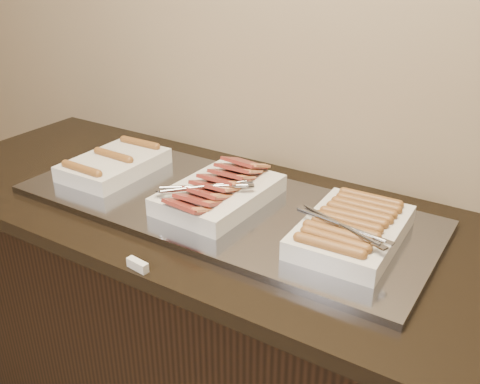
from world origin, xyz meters
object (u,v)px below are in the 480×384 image
object	(u,v)px
counter	(223,331)
warming_tray	(221,206)
dish_center	(219,192)
dish_left	(114,164)
dish_right	(351,229)

from	to	relation	value
counter	warming_tray	bearing A→B (deg)	0.00
dish_center	dish_left	bearing A→B (deg)	-178.59
warming_tray	dish_left	distance (m)	0.41
counter	dish_left	size ratio (longest dim) A/B	6.39
counter	warming_tray	size ratio (longest dim) A/B	1.72
dish_center	dish_right	size ratio (longest dim) A/B	1.10
dish_left	dish_right	xyz separation A→B (m)	(0.80, -0.00, 0.01)
dish_center	warming_tray	bearing A→B (deg)	40.66
warming_tray	dish_right	world-z (taller)	dish_right
warming_tray	dish_right	xyz separation A→B (m)	(0.39, -0.00, 0.04)
counter	dish_center	world-z (taller)	dish_center
counter	dish_left	world-z (taller)	dish_left
dish_center	dish_right	distance (m)	0.40
dish_left	dish_center	world-z (taller)	dish_center
counter	dish_center	distance (m)	0.50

